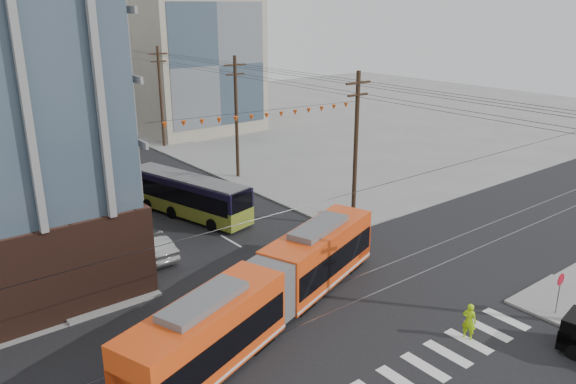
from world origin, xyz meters
The scene contains 12 objects.
ground centered at (0.00, 0.00, 0.00)m, with size 160.00×160.00×0.00m, color slate.
bg_bldg_ne_near centered at (16.00, 48.00, 8.00)m, with size 14.00×14.00×16.00m, color gray.
bg_bldg_ne_far centered at (18.00, 68.00, 7.00)m, with size 16.00×16.00×14.00m, color #8C99A5.
utility_pole_far centered at (8.50, 56.00, 5.50)m, with size 0.30×0.30×11.00m, color black.
streetcar centered at (-3.95, 4.20, 1.76)m, with size 18.22×2.56×3.51m, color #DF4412, non-canonical shape.
city_bus centered at (0.16, 20.21, 1.57)m, with size 2.41×11.11×3.15m, color black, non-canonical shape.
parked_car_silver centered at (-5.26, 14.88, 0.75)m, with size 1.59×4.56×1.50m, color #959595.
parked_car_white centered at (-6.08, 17.27, 0.74)m, with size 2.06×5.08×1.47m, color silver.
parked_car_grey centered at (-5.72, 25.62, 0.70)m, with size 2.31×5.02×1.39m, color #5D6062.
pedestrian centered at (2.60, -2.78, 0.92)m, with size 0.67×0.44×1.84m, color #A1DA0E.
stop_sign centered at (7.89, -4.34, 1.11)m, with size 0.68×0.68×2.23m, color #B30519, non-canonical shape.
jersey_barrier centered at (8.30, 11.82, 0.37)m, with size 0.83×3.68×0.74m, color slate.
Camera 1 is at (-18.49, -15.71, 15.11)m, focal length 35.00 mm.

